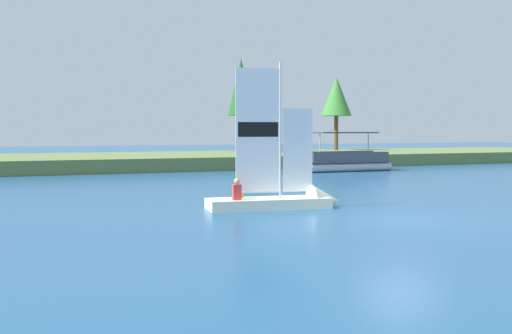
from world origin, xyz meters
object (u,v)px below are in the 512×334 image
(shoreline_tree_centre, at_px, (336,97))
(shoreline_tree_left, at_px, (241,87))
(sailboat, at_px, (290,197))
(shoreline_tree_midleft, at_px, (259,103))
(pontoon_boat, at_px, (344,162))

(shoreline_tree_centre, bearing_deg, shoreline_tree_left, -177.12)
(shoreline_tree_left, height_order, sailboat, shoreline_tree_left)
(shoreline_tree_left, relative_size, shoreline_tree_midleft, 1.32)
(shoreline_tree_midleft, bearing_deg, pontoon_boat, -89.80)
(shoreline_tree_midleft, relative_size, sailboat, 1.11)
(shoreline_tree_left, bearing_deg, sailboat, -108.88)
(shoreline_tree_left, height_order, shoreline_tree_midleft, shoreline_tree_left)
(sailboat, bearing_deg, pontoon_boat, 60.82)
(shoreline_tree_centre, xyz_separation_m, sailboat, (-20.03, -30.45, -5.48))
(shoreline_tree_midleft, height_order, sailboat, shoreline_tree_midleft)
(shoreline_tree_midleft, xyz_separation_m, sailboat, (-12.10, -30.35, -4.75))
(sailboat, bearing_deg, shoreline_tree_centre, 64.36)
(shoreline_tree_left, xyz_separation_m, pontoon_boat, (1.91, -13.76, -5.79))
(shoreline_tree_left, bearing_deg, shoreline_tree_centre, 2.88)
(shoreline_tree_midleft, distance_m, shoreline_tree_centre, 7.96)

